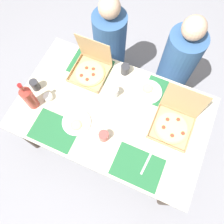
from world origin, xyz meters
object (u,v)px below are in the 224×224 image
(cup_red, at_px, (125,69))
(diner_right_seat, at_px, (175,70))
(plate_near_left, at_px, (76,123))
(cup_spare, at_px, (35,85))
(plate_near_right, at_px, (148,91))
(cup_clear_right, at_px, (104,136))
(diner_left_seat, at_px, (110,48))
(pizza_box_center, at_px, (91,68))
(condiment_bowl, at_px, (48,97))
(soda_bottle, at_px, (29,97))
(cup_clear_left, at_px, (114,92))
(pizza_box_edge_far, at_px, (174,122))

(cup_red, distance_m, diner_right_seat, 0.58)
(plate_near_left, distance_m, cup_spare, 0.47)
(plate_near_right, relative_size, cup_clear_right, 2.57)
(plate_near_left, xyz_separation_m, diner_left_seat, (-0.13, 0.93, -0.25))
(pizza_box_center, relative_size, cup_red, 3.65)
(plate_near_right, distance_m, diner_left_seat, 0.75)
(pizza_box_center, distance_m, condiment_bowl, 0.43)
(plate_near_left, bearing_deg, condiment_bowl, 162.33)
(pizza_box_center, relative_size, diner_left_seat, 0.29)
(plate_near_right, distance_m, diner_right_seat, 0.51)
(pizza_box_center, xyz_separation_m, diner_right_seat, (0.67, 0.46, -0.26))
(plate_near_left, height_order, cup_spare, cup_spare)
(soda_bottle, bearing_deg, cup_clear_left, 31.15)
(cup_clear_right, bearing_deg, pizza_box_center, 125.13)
(cup_clear_left, height_order, diner_left_seat, diner_left_seat)
(soda_bottle, relative_size, cup_red, 3.58)
(pizza_box_center, bearing_deg, pizza_box_edge_far, -12.42)
(plate_near_right, relative_size, soda_bottle, 0.69)
(cup_spare, bearing_deg, diner_left_seat, 67.84)
(cup_clear_left, bearing_deg, plate_near_left, -116.40)
(plate_near_right, bearing_deg, condiment_bowl, -151.99)
(soda_bottle, xyz_separation_m, cup_red, (0.56, 0.58, -0.09))
(cup_red, bearing_deg, plate_near_right, -21.31)
(cup_spare, xyz_separation_m, condiment_bowl, (0.14, -0.05, -0.03))
(plate_near_right, bearing_deg, plate_near_left, -131.03)
(cup_spare, height_order, cup_red, cup_spare)
(plate_near_left, height_order, cup_clear_left, cup_clear_left)
(cup_red, height_order, cup_clear_left, cup_clear_left)
(cup_clear_left, relative_size, condiment_bowl, 1.47)
(pizza_box_edge_far, xyz_separation_m, cup_clear_right, (-0.45, -0.32, -0.01))
(plate_near_left, height_order, soda_bottle, soda_bottle)
(cup_red, relative_size, cup_clear_left, 0.85)
(cup_red, bearing_deg, condiment_bowl, -134.40)
(soda_bottle, bearing_deg, pizza_box_edge_far, 15.12)
(cup_spare, xyz_separation_m, cup_clear_right, (0.69, -0.16, -0.01))
(diner_left_seat, bearing_deg, cup_spare, -112.16)
(cup_clear_right, height_order, diner_right_seat, diner_right_seat)
(pizza_box_edge_far, xyz_separation_m, diner_left_seat, (-0.82, 0.63, -0.29))
(soda_bottle, xyz_separation_m, diner_right_seat, (0.95, 0.92, -0.34))
(soda_bottle, height_order, condiment_bowl, soda_bottle)
(cup_clear_left, bearing_deg, diner_left_seat, 117.05)
(cup_spare, bearing_deg, cup_clear_right, -13.28)
(diner_left_seat, bearing_deg, diner_right_seat, 0.00)
(condiment_bowl, bearing_deg, cup_clear_right, -12.13)
(pizza_box_center, height_order, plate_near_right, pizza_box_center)
(soda_bottle, xyz_separation_m, condiment_bowl, (0.08, 0.09, -0.11))
(cup_clear_left, bearing_deg, cup_spare, -162.04)
(condiment_bowl, bearing_deg, pizza_box_edge_far, 11.30)
(soda_bottle, xyz_separation_m, cup_clear_right, (0.64, -0.03, -0.09))
(cup_spare, bearing_deg, plate_near_left, -17.65)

